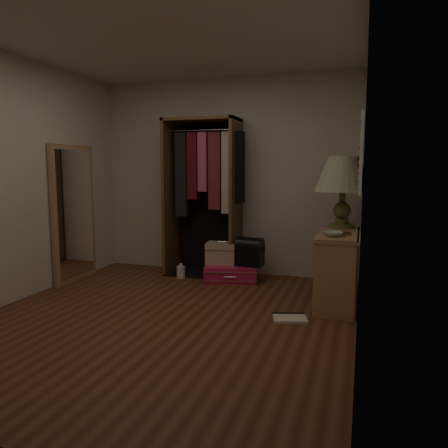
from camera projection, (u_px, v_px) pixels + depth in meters
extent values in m
plane|color=#552B18|center=(163.00, 319.00, 4.14)|extent=(4.00, 4.00, 0.00)
cube|color=beige|center=(226.00, 177.00, 5.86)|extent=(3.50, 0.02, 2.60)
cube|color=beige|center=(362.00, 183.00, 3.44)|extent=(0.02, 4.00, 2.60)
cube|color=beige|center=(7.00, 179.00, 4.50)|extent=(0.02, 4.00, 2.60)
cube|color=silver|center=(158.00, 31.00, 3.80)|extent=(3.50, 4.00, 0.01)
cube|color=silver|center=(362.00, 155.00, 4.36)|extent=(0.03, 0.96, 0.76)
cube|color=black|center=(362.00, 155.00, 4.36)|extent=(0.03, 0.90, 0.70)
cube|color=white|center=(359.00, 186.00, 4.40)|extent=(0.01, 0.88, 0.02)
cube|color=white|center=(359.00, 178.00, 4.39)|extent=(0.01, 0.88, 0.02)
cube|color=white|center=(359.00, 170.00, 4.38)|extent=(0.01, 0.88, 0.02)
cube|color=white|center=(359.00, 163.00, 4.37)|extent=(0.01, 0.88, 0.02)
cube|color=white|center=(360.00, 155.00, 4.36)|extent=(0.01, 0.88, 0.02)
cube|color=white|center=(360.00, 147.00, 4.35)|extent=(0.01, 0.88, 0.02)
cube|color=white|center=(360.00, 139.00, 4.34)|extent=(0.01, 0.88, 0.02)
cube|color=white|center=(361.00, 131.00, 4.33)|extent=(0.01, 0.88, 0.02)
cube|color=white|center=(361.00, 123.00, 4.32)|extent=(0.01, 0.88, 0.02)
cube|color=#A97952|center=(335.00, 281.00, 4.06)|extent=(0.40, 0.03, 0.75)
cube|color=#A97952|center=(341.00, 258.00, 5.07)|extent=(0.40, 0.03, 0.75)
cube|color=#A97952|center=(337.00, 297.00, 4.61)|extent=(0.40, 1.04, 0.03)
cube|color=#A97952|center=(339.00, 250.00, 4.54)|extent=(0.40, 1.04, 0.03)
cube|color=#A97952|center=(339.00, 234.00, 4.52)|extent=(0.42, 1.12, 0.03)
cube|color=brown|center=(357.00, 270.00, 4.51)|extent=(0.02, 1.10, 0.75)
cube|color=#A97952|center=(340.00, 238.00, 4.85)|extent=(0.36, 0.38, 0.13)
cube|color=gray|center=(327.00, 293.00, 4.16)|extent=(0.20, 0.03, 0.32)
cube|color=#4C3833|center=(326.00, 292.00, 4.21)|extent=(0.16, 0.04, 0.31)
cube|color=#B7AD99|center=(327.00, 293.00, 4.26)|extent=(0.18, 0.05, 0.27)
cube|color=brown|center=(326.00, 292.00, 4.31)|extent=(0.15, 0.04, 0.25)
cube|color=#3F4C59|center=(329.00, 288.00, 4.35)|extent=(0.21, 0.04, 0.31)
cube|color=gray|center=(329.00, 290.00, 4.41)|extent=(0.20, 0.05, 0.24)
cube|color=#59594C|center=(330.00, 289.00, 4.46)|extent=(0.22, 0.04, 0.23)
cube|color=#B2724C|center=(330.00, 283.00, 4.50)|extent=(0.20, 0.03, 0.32)
cube|color=beige|center=(331.00, 283.00, 4.54)|extent=(0.22, 0.04, 0.30)
cube|color=#332D38|center=(331.00, 282.00, 4.58)|extent=(0.21, 0.03, 0.32)
cube|color=gray|center=(330.00, 284.00, 4.62)|extent=(0.18, 0.03, 0.23)
cube|color=#4C3833|center=(331.00, 281.00, 4.66)|extent=(0.20, 0.04, 0.30)
cube|color=#B7AD99|center=(332.00, 282.00, 4.71)|extent=(0.22, 0.03, 0.25)
cube|color=brown|center=(331.00, 280.00, 4.75)|extent=(0.19, 0.04, 0.26)
cube|color=#3F4C59|center=(331.00, 278.00, 4.80)|extent=(0.17, 0.04, 0.27)
cube|color=gray|center=(332.00, 277.00, 4.84)|extent=(0.18, 0.03, 0.27)
cube|color=#59594C|center=(331.00, 277.00, 4.88)|extent=(0.17, 0.04, 0.25)
cube|color=#B2724C|center=(334.00, 276.00, 4.92)|extent=(0.22, 0.05, 0.27)
cube|color=beige|center=(331.00, 272.00, 4.98)|extent=(0.16, 0.04, 0.31)
cube|color=#332D38|center=(333.00, 275.00, 5.03)|extent=(0.19, 0.05, 0.24)
cube|color=brown|center=(171.00, 197.00, 5.86)|extent=(0.04, 0.50, 2.05)
cube|color=brown|center=(236.00, 199.00, 5.59)|extent=(0.04, 0.50, 2.05)
cube|color=brown|center=(202.00, 120.00, 5.59)|extent=(0.95, 0.50, 0.04)
cube|color=black|center=(208.00, 197.00, 5.95)|extent=(0.95, 0.02, 2.05)
cube|color=black|center=(203.00, 274.00, 5.85)|extent=(0.95, 0.50, 0.02)
cylinder|color=silver|center=(202.00, 130.00, 5.61)|extent=(0.87, 0.02, 0.02)
cube|color=black|center=(182.00, 175.00, 5.75)|extent=(0.15, 0.11, 1.09)
cube|color=#590F19|center=(193.00, 166.00, 5.69)|extent=(0.13, 0.13, 0.86)
cube|color=#BF4C72|center=(204.00, 162.00, 5.64)|extent=(0.12, 0.15, 0.76)
cube|color=maroon|center=(215.00, 171.00, 5.60)|extent=(0.16, 0.11, 0.99)
cube|color=beige|center=(227.00, 173.00, 5.56)|extent=(0.13, 0.10, 1.04)
cube|color=black|center=(238.00, 168.00, 5.50)|extent=(0.13, 0.15, 0.90)
cube|color=#AB8053|center=(74.00, 213.00, 5.49)|extent=(0.05, 0.80, 1.70)
cube|color=white|center=(76.00, 213.00, 5.48)|extent=(0.01, 0.68, 1.58)
cube|color=#C5184B|center=(231.00, 273.00, 5.53)|extent=(0.74, 0.60, 0.20)
cube|color=silver|center=(231.00, 277.00, 5.54)|extent=(0.76, 0.62, 0.01)
cube|color=silver|center=(231.00, 268.00, 5.52)|extent=(0.76, 0.62, 0.01)
cylinder|color=silver|center=(230.00, 277.00, 5.29)|extent=(0.15, 0.05, 0.02)
cube|color=tan|center=(222.00, 253.00, 5.58)|extent=(0.43, 0.32, 0.27)
cube|color=brown|center=(222.00, 249.00, 5.57)|extent=(0.43, 0.33, 0.01)
cylinder|color=silver|center=(222.00, 242.00, 5.56)|extent=(0.11, 0.03, 0.02)
cube|color=black|center=(250.00, 256.00, 5.45)|extent=(0.35, 0.25, 0.25)
cylinder|color=black|center=(250.00, 246.00, 5.43)|extent=(0.35, 0.25, 0.21)
cylinder|color=#51572A|center=(341.00, 226.00, 4.90)|extent=(0.28, 0.28, 0.05)
cylinder|color=#51572A|center=(342.00, 221.00, 4.90)|extent=(0.16, 0.16, 0.06)
sphere|color=#51572A|center=(342.00, 210.00, 4.88)|extent=(0.20, 0.20, 0.19)
cylinder|color=#51572A|center=(342.00, 196.00, 4.86)|extent=(0.07, 0.07, 0.11)
cone|color=beige|center=(343.00, 174.00, 4.83)|extent=(0.65, 0.65, 0.39)
cone|color=white|center=(343.00, 174.00, 4.83)|extent=(0.58, 0.58, 0.36)
cylinder|color=olive|center=(339.00, 233.00, 4.43)|extent=(0.30, 0.30, 0.01)
imported|color=#ABCDB3|center=(333.00, 234.00, 4.28)|extent=(0.24, 0.24, 0.05)
cylinder|color=silver|center=(181.00, 272.00, 5.65)|extent=(0.13, 0.13, 0.15)
cylinder|color=silver|center=(181.00, 265.00, 5.64)|extent=(0.06, 0.06, 0.04)
cube|color=#EDE3C7|center=(290.00, 318.00, 4.11)|extent=(0.37, 0.33, 0.03)
cube|color=black|center=(288.00, 315.00, 4.21)|extent=(0.31, 0.13, 0.03)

